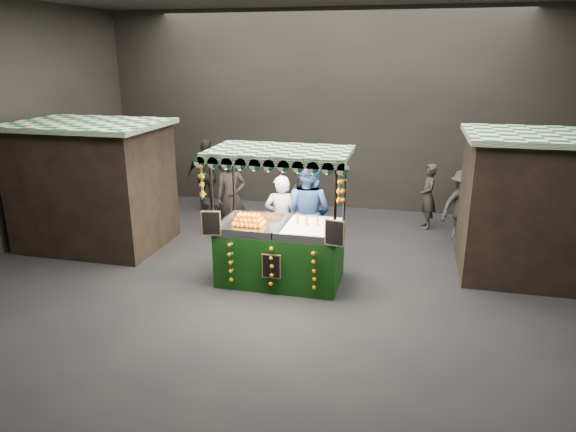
# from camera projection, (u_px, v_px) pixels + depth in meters

# --- Properties ---
(ground) EXTENTS (12.00, 12.00, 0.00)m
(ground) POSITION_uv_depth(u_px,v_px,m) (288.00, 283.00, 9.22)
(ground) COLOR black
(ground) RESTS_ON ground
(market_hall) EXTENTS (12.10, 10.10, 5.05)m
(market_hall) POSITION_uv_depth(u_px,v_px,m) (287.00, 88.00, 8.20)
(market_hall) COLOR black
(market_hall) RESTS_ON ground
(neighbour_stall_left) EXTENTS (3.00, 2.20, 2.60)m
(neighbour_stall_left) POSITION_uv_depth(u_px,v_px,m) (94.00, 184.00, 10.73)
(neighbour_stall_left) COLOR black
(neighbour_stall_left) RESTS_ON ground
(neighbour_stall_right) EXTENTS (3.00, 2.20, 2.60)m
(neighbour_stall_right) POSITION_uv_depth(u_px,v_px,m) (546.00, 206.00, 9.23)
(neighbour_stall_right) COLOR black
(neighbour_stall_right) RESTS_ON ground
(juice_stall) EXTENTS (2.47, 1.45, 2.39)m
(juice_stall) POSITION_uv_depth(u_px,v_px,m) (280.00, 243.00, 9.05)
(juice_stall) COLOR black
(juice_stall) RESTS_ON ground
(vendor_grey) EXTENTS (0.70, 0.53, 1.73)m
(vendor_grey) POSITION_uv_depth(u_px,v_px,m) (281.00, 219.00, 9.92)
(vendor_grey) COLOR gray
(vendor_grey) RESTS_ON ground
(vendor_blue) EXTENTS (1.19, 1.06, 2.02)m
(vendor_blue) POSITION_uv_depth(u_px,v_px,m) (308.00, 212.00, 9.90)
(vendor_blue) COLOR navy
(vendor_blue) RESTS_ON ground
(shopper_0) EXTENTS (0.78, 0.67, 1.80)m
(shopper_0) POSITION_uv_depth(u_px,v_px,m) (231.00, 196.00, 11.37)
(shopper_0) COLOR black
(shopper_0) RESTS_ON ground
(shopper_1) EXTENTS (1.01, 0.99, 1.65)m
(shopper_1) POSITION_uv_depth(u_px,v_px,m) (302.00, 205.00, 11.04)
(shopper_1) COLOR #2D2625
(shopper_1) RESTS_ON ground
(shopper_2) EXTENTS (1.11, 0.49, 1.87)m
(shopper_2) POSITION_uv_depth(u_px,v_px,m) (208.00, 175.00, 13.19)
(shopper_2) COLOR #292621
(shopper_2) RESTS_ON ground
(shopper_3) EXTENTS (1.18, 1.02, 1.58)m
(shopper_3) POSITION_uv_depth(u_px,v_px,m) (463.00, 206.00, 11.05)
(shopper_3) COLOR #2E2A26
(shopper_3) RESTS_ON ground
(shopper_4) EXTENTS (0.90, 0.73, 1.59)m
(shopper_4) POSITION_uv_depth(u_px,v_px,m) (157.00, 177.00, 13.60)
(shopper_4) COLOR black
(shopper_4) RESTS_ON ground
(shopper_5) EXTENTS (0.75, 1.81, 1.89)m
(shopper_5) POSITION_uv_depth(u_px,v_px,m) (534.00, 206.00, 10.49)
(shopper_5) COLOR black
(shopper_5) RESTS_ON ground
(shopper_6) EXTENTS (0.46, 0.61, 1.52)m
(shopper_6) POSITION_uv_depth(u_px,v_px,m) (428.00, 196.00, 11.91)
(shopper_6) COLOR #2D2825
(shopper_6) RESTS_ON ground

